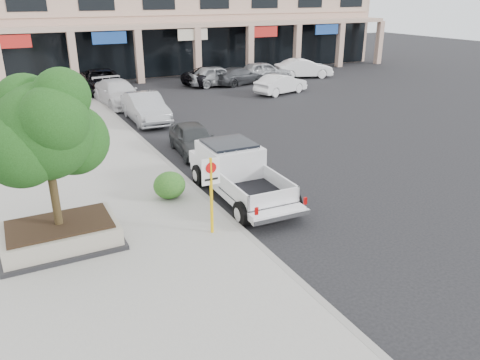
{
  "coord_description": "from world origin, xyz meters",
  "views": [
    {
      "loc": [
        -7.27,
        -10.48,
        6.64
      ],
      "look_at": [
        -1.11,
        1.5,
        1.29
      ],
      "focal_mm": 35.0,
      "sensor_mm": 36.0,
      "label": 1
    }
  ],
  "objects_px": {
    "no_parking_sign": "(211,185)",
    "curb_car_a": "(193,139)",
    "lot_car_a": "(217,76)",
    "lot_car_f": "(304,68)",
    "curb_car_d": "(102,81)",
    "lot_car_c": "(239,76)",
    "curb_car_c": "(118,93)",
    "lot_car_d": "(212,75)",
    "lot_car_e": "(264,71)",
    "curb_car_b": "(145,108)",
    "planter_tree": "(49,130)",
    "lot_car_b": "(281,84)",
    "pickup_truck": "(242,174)",
    "planter": "(61,235)"
  },
  "relations": [
    {
      "from": "no_parking_sign",
      "to": "curb_car_a",
      "type": "relative_size",
      "value": 0.58
    },
    {
      "from": "lot_car_a",
      "to": "lot_car_f",
      "type": "bearing_deg",
      "value": -87.38
    },
    {
      "from": "no_parking_sign",
      "to": "curb_car_d",
      "type": "relative_size",
      "value": 0.38
    },
    {
      "from": "curb_car_a",
      "to": "lot_car_c",
      "type": "relative_size",
      "value": 0.85
    },
    {
      "from": "curb_car_d",
      "to": "lot_car_f",
      "type": "height_order",
      "value": "curb_car_d"
    },
    {
      "from": "curb_car_c",
      "to": "curb_car_a",
      "type": "bearing_deg",
      "value": -91.39
    },
    {
      "from": "lot_car_a",
      "to": "lot_car_d",
      "type": "height_order",
      "value": "lot_car_a"
    },
    {
      "from": "lot_car_e",
      "to": "curb_car_b",
      "type": "bearing_deg",
      "value": 125.95
    },
    {
      "from": "lot_car_c",
      "to": "lot_car_e",
      "type": "xyz_separation_m",
      "value": [
        2.43,
        0.4,
        0.13
      ]
    },
    {
      "from": "planter_tree",
      "to": "lot_car_b",
      "type": "height_order",
      "value": "planter_tree"
    },
    {
      "from": "lot_car_d",
      "to": "lot_car_c",
      "type": "bearing_deg",
      "value": -139.06
    },
    {
      "from": "pickup_truck",
      "to": "curb_car_a",
      "type": "xyz_separation_m",
      "value": [
        0.38,
        5.43,
        -0.22
      ]
    },
    {
      "from": "curb_car_a",
      "to": "curb_car_d",
      "type": "xyz_separation_m",
      "value": [
        -0.68,
        15.93,
        0.16
      ]
    },
    {
      "from": "lot_car_c",
      "to": "lot_car_d",
      "type": "bearing_deg",
      "value": 47.15
    },
    {
      "from": "planter",
      "to": "lot_car_a",
      "type": "relative_size",
      "value": 0.69
    },
    {
      "from": "lot_car_c",
      "to": "lot_car_f",
      "type": "height_order",
      "value": "lot_car_f"
    },
    {
      "from": "lot_car_c",
      "to": "curb_car_d",
      "type": "bearing_deg",
      "value": 68.79
    },
    {
      "from": "curb_car_d",
      "to": "planter",
      "type": "bearing_deg",
      "value": -99.71
    },
    {
      "from": "planter",
      "to": "lot_car_f",
      "type": "relative_size",
      "value": 0.66
    },
    {
      "from": "lot_car_e",
      "to": "lot_car_f",
      "type": "relative_size",
      "value": 0.98
    },
    {
      "from": "pickup_truck",
      "to": "lot_car_f",
      "type": "distance_m",
      "value": 26.16
    },
    {
      "from": "lot_car_e",
      "to": "lot_car_d",
      "type": "bearing_deg",
      "value": 82.9
    },
    {
      "from": "lot_car_a",
      "to": "lot_car_d",
      "type": "bearing_deg",
      "value": 2.66
    },
    {
      "from": "pickup_truck",
      "to": "curb_car_a",
      "type": "relative_size",
      "value": 1.43
    },
    {
      "from": "no_parking_sign",
      "to": "curb_car_c",
      "type": "bearing_deg",
      "value": 84.35
    },
    {
      "from": "curb_car_a",
      "to": "curb_car_c",
      "type": "distance_m",
      "value": 11.44
    },
    {
      "from": "curb_car_c",
      "to": "lot_car_a",
      "type": "bearing_deg",
      "value": 16.84
    },
    {
      "from": "planter_tree",
      "to": "curb_car_c",
      "type": "relative_size",
      "value": 0.74
    },
    {
      "from": "planter_tree",
      "to": "lot_car_f",
      "type": "relative_size",
      "value": 0.83
    },
    {
      "from": "planter_tree",
      "to": "lot_car_a",
      "type": "xyz_separation_m",
      "value": [
        14.23,
        20.87,
        -2.62
      ]
    },
    {
      "from": "curb_car_b",
      "to": "lot_car_b",
      "type": "relative_size",
      "value": 1.16
    },
    {
      "from": "curb_car_d",
      "to": "lot_car_c",
      "type": "relative_size",
      "value": 1.29
    },
    {
      "from": "curb_car_c",
      "to": "lot_car_c",
      "type": "distance_m",
      "value": 10.79
    },
    {
      "from": "lot_car_f",
      "to": "lot_car_e",
      "type": "bearing_deg",
      "value": 103.38
    },
    {
      "from": "lot_car_d",
      "to": "lot_car_f",
      "type": "distance_m",
      "value": 8.27
    },
    {
      "from": "planter_tree",
      "to": "lot_car_c",
      "type": "distance_m",
      "value": 26.37
    },
    {
      "from": "pickup_truck",
      "to": "lot_car_f",
      "type": "bearing_deg",
      "value": 52.41
    },
    {
      "from": "curb_car_d",
      "to": "lot_car_f",
      "type": "bearing_deg",
      "value": 1.31
    },
    {
      "from": "planter",
      "to": "planter_tree",
      "type": "height_order",
      "value": "planter_tree"
    },
    {
      "from": "curb_car_c",
      "to": "lot_car_b",
      "type": "height_order",
      "value": "curb_car_c"
    },
    {
      "from": "pickup_truck",
      "to": "lot_car_e",
      "type": "distance_m",
      "value": 23.93
    },
    {
      "from": "curb_car_d",
      "to": "lot_car_e",
      "type": "height_order",
      "value": "curb_car_d"
    },
    {
      "from": "planter",
      "to": "curb_car_b",
      "type": "xyz_separation_m",
      "value": [
        6.2,
        12.76,
        0.32
      ]
    },
    {
      "from": "lot_car_b",
      "to": "lot_car_e",
      "type": "relative_size",
      "value": 0.89
    },
    {
      "from": "pickup_truck",
      "to": "planter_tree",
      "type": "bearing_deg",
      "value": -171.39
    },
    {
      "from": "planter_tree",
      "to": "curb_car_a",
      "type": "xyz_separation_m",
      "value": [
        6.35,
        6.17,
        -2.74
      ]
    },
    {
      "from": "curb_car_a",
      "to": "lot_car_d",
      "type": "relative_size",
      "value": 0.78
    },
    {
      "from": "planter",
      "to": "curb_car_c",
      "type": "xyz_separation_m",
      "value": [
        5.9,
        17.75,
        0.3
      ]
    },
    {
      "from": "no_parking_sign",
      "to": "lot_car_c",
      "type": "height_order",
      "value": "no_parking_sign"
    },
    {
      "from": "no_parking_sign",
      "to": "lot_car_e",
      "type": "xyz_separation_m",
      "value": [
        14.64,
        22.46,
        -0.83
      ]
    }
  ]
}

